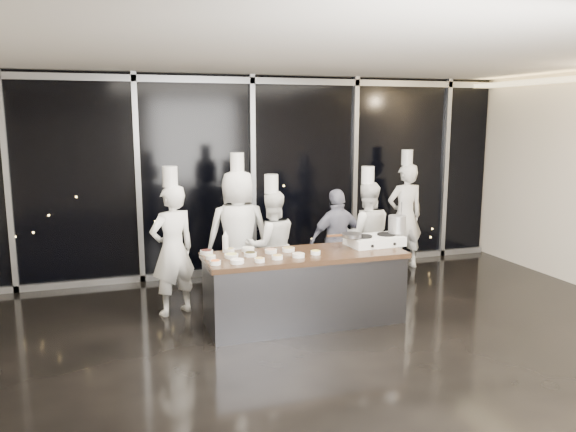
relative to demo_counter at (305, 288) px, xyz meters
name	(u,v)px	position (x,y,z in m)	size (l,w,h in m)	color
ground	(332,351)	(0.00, -0.90, -0.45)	(9.00, 9.00, 0.00)	black
room_shell	(351,145)	(0.18, -0.90, 1.79)	(9.02, 7.02, 3.21)	beige
window_wall	(252,176)	(0.00, 2.53, 1.14)	(8.90, 0.11, 3.20)	black
demo_counter	(305,288)	(0.00, 0.00, 0.00)	(2.46, 0.86, 0.90)	#3B3B40
stove	(375,240)	(1.00, 0.12, 0.51)	(0.72, 0.48, 0.14)	white
frying_pan	(351,235)	(0.64, 0.08, 0.61)	(0.47, 0.28, 0.04)	slate
stock_pot	(397,224)	(1.33, 0.13, 0.70)	(0.23, 0.23, 0.23)	#B2B2B5
prep_bowls	(252,254)	(-0.65, 0.03, 0.47)	(1.39, 0.71, 0.05)	white
squeeze_bottle	(225,242)	(-0.91, 0.34, 0.57)	(0.07, 0.07, 0.27)	white
chef_far_left	(173,249)	(-1.50, 0.86, 0.42)	(0.73, 0.61, 1.93)	white
chef_left	(238,234)	(-0.54, 1.26, 0.47)	(0.90, 0.60, 2.06)	white
chef_center	(272,245)	(-0.12, 1.04, 0.33)	(0.75, 0.59, 1.77)	white
guest	(337,241)	(0.89, 1.08, 0.31)	(0.92, 0.46, 1.52)	#131636
chef_right	(366,234)	(1.39, 1.16, 0.36)	(0.91, 0.79, 1.83)	white
chef_side	(405,215)	(2.50, 1.96, 0.45)	(0.65, 0.43, 2.01)	white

